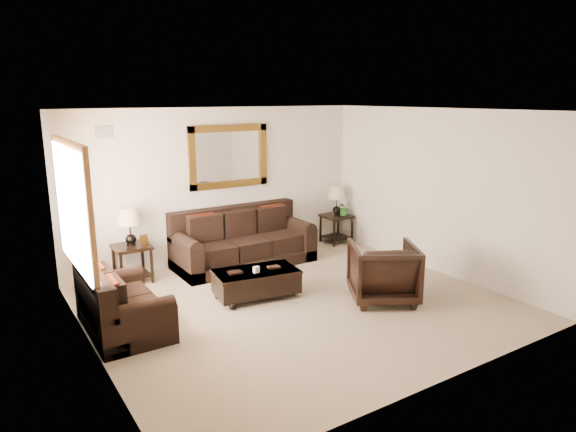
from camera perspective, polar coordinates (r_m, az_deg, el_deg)
room at (r=6.99m, az=1.15°, el=0.51°), size 5.51×5.01×2.71m
window at (r=6.78m, az=-22.70°, el=0.81°), size 0.07×1.96×1.66m
mirror at (r=9.11m, az=-6.58°, el=6.59°), size 1.50×0.06×1.10m
air_vent at (r=8.37m, az=-19.78°, el=8.77°), size 0.25×0.02×0.18m
sofa at (r=9.02m, az=-5.09°, el=-3.14°), size 2.40×1.04×0.98m
loveseat at (r=6.84m, az=-18.22°, el=-9.65°), size 0.88×1.48×0.83m
end_table_left at (r=8.39m, az=-17.09°, el=-1.90°), size 0.55×0.55×1.20m
end_table_right at (r=10.23m, az=5.43°, el=1.12°), size 0.52×0.52×1.15m
coffee_table at (r=7.57m, az=-3.56°, el=-7.14°), size 1.30×0.83×0.51m
armchair at (r=7.49m, az=10.53°, el=-5.85°), size 1.21×1.19×0.93m
potted_plant at (r=10.24m, az=6.26°, el=0.74°), size 0.27×0.30×0.23m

